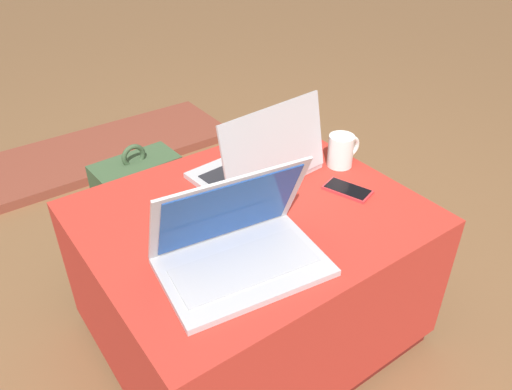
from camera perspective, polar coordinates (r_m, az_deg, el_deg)
The scene contains 8 objects.
ground_plane at distance 1.69m, azimuth -0.50°, elevation -15.15°, with size 14.00×14.00×0.00m, color brown.
ottoman at distance 1.52m, azimuth -0.55°, elevation -9.18°, with size 0.88×0.74×0.48m.
laptop_near at distance 1.17m, azimuth -2.02°, elevation -5.95°, with size 0.41×0.30×0.24m.
laptop_far at distance 1.49m, azimuth 0.55°, elevation 3.79°, with size 0.38×0.26×0.24m.
cell_phone at distance 1.47m, azimuth 10.42°, elevation 0.59°, with size 0.11×0.15×0.01m.
backpack at distance 1.83m, azimuth -12.89°, elevation -2.48°, with size 0.29×0.20×0.51m.
coffee_mug at distance 1.57m, azimuth 9.76°, elevation 5.06°, with size 0.12×0.08×0.10m.
fireplace_hearth at distance 2.71m, azimuth -18.10°, elevation 4.56°, with size 1.40×0.50×0.04m.
Camera 1 is at (-0.64, -0.90, 1.28)m, focal length 35.00 mm.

